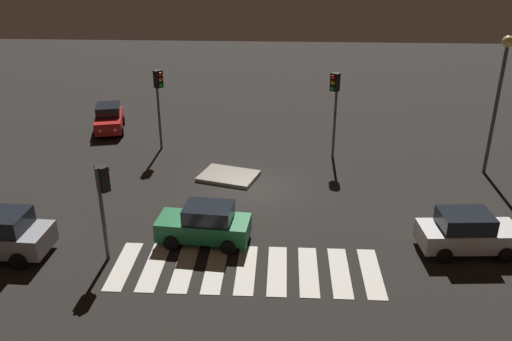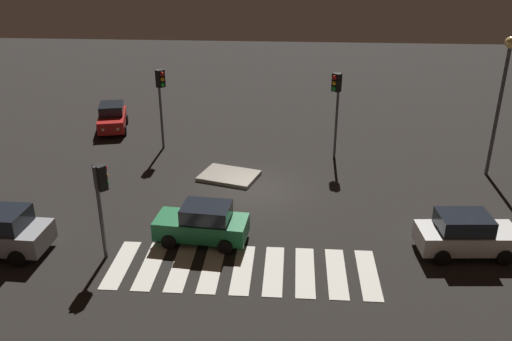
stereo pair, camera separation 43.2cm
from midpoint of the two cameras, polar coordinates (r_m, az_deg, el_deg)
name	(u,v)px [view 1 (the left image)]	position (r m, az deg, el deg)	size (l,w,h in m)	color
ground_plane	(256,189)	(26.01, -0.48, -2.02)	(80.00, 80.00, 0.00)	black
traffic_island	(229,176)	(27.27, -3.40, -0.59)	(3.28, 2.81, 0.18)	gray
car_green	(205,224)	(21.48, -6.07, -5.70)	(3.82, 1.99, 1.62)	#196B38
car_white	(468,232)	(22.21, 21.16, -6.20)	(3.92, 2.02, 1.67)	silver
car_red	(109,118)	(35.09, -15.79, 5.40)	(2.43, 3.96, 1.62)	red
traffic_light_west	(159,90)	(30.38, -10.77, 8.42)	(0.53, 0.54, 4.61)	#47474C
traffic_light_north	(335,95)	(28.89, 7.99, 8.05)	(0.54, 0.53, 4.77)	#47474C
traffic_light_south	(103,190)	(20.21, -16.61, -1.99)	(0.54, 0.53, 3.79)	#47474C
street_lamp	(501,81)	(28.73, 24.30, 8.69)	(0.56, 0.56, 7.04)	#47474C
crosswalk_near	(246,269)	(20.06, -1.69, -10.53)	(9.90, 3.20, 0.02)	silver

